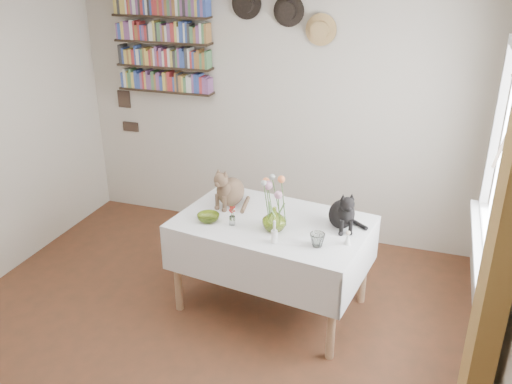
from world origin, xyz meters
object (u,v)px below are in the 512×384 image
at_px(bookshelf_unit, 163,46).
at_px(flower_vase, 274,219).
at_px(tabby_cat, 231,185).
at_px(dining_table, 272,243).
at_px(black_cat, 342,207).

bearing_deg(bookshelf_unit, flower_vase, -41.57).
relative_size(tabby_cat, bookshelf_unit, 0.35).
bearing_deg(flower_vase, tabby_cat, 145.07).
relative_size(dining_table, bookshelf_unit, 1.57).
height_order(tabby_cat, bookshelf_unit, bookshelf_unit).
bearing_deg(black_cat, dining_table, 162.99).
xyz_separation_m(dining_table, tabby_cat, (-0.41, 0.19, 0.37)).
bearing_deg(flower_vase, black_cat, 26.08).
bearing_deg(bookshelf_unit, black_cat, -30.00).
bearing_deg(flower_vase, dining_table, 112.12).
height_order(black_cat, flower_vase, black_cat).
xyz_separation_m(dining_table, bookshelf_unit, (-1.52, 1.26, 1.26)).
bearing_deg(bookshelf_unit, tabby_cat, -44.04).
xyz_separation_m(black_cat, bookshelf_unit, (-2.04, 1.18, 0.90)).
xyz_separation_m(tabby_cat, flower_vase, (0.47, -0.33, -0.08)).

